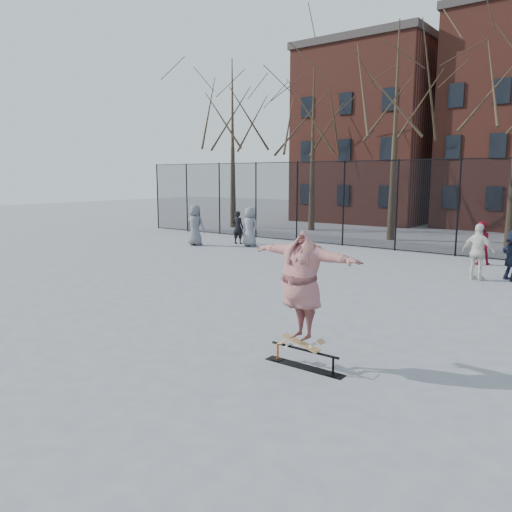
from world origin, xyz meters
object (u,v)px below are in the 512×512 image
Objects in this scene: bystander_grey at (195,225)px; bystander_white at (478,252)px; bystander_extra at (250,227)px; skateboard at (301,345)px; bystander_black at (238,227)px; skate_rail at (304,360)px; skater at (302,290)px; bystander_red at (480,243)px.

bystander_grey is 12.77m from bystander_white.
bystander_white is 10.61m from bystander_extra.
bystander_grey reaches higher than bystander_extra.
skateboard is 0.41× the size of bystander_grey.
skateboard is 15.79m from bystander_grey.
bystander_black is at bearing -139.44° from bystander_grey.
skateboard is at bearing 180.00° from skate_rail.
bystander_black is at bearing 133.81° from skate_rail.
bystander_black is (1.24, 1.68, -0.16)m from bystander_grey.
skater is at bearing 131.22° from bystander_extra.
skate_rail is 0.83× the size of bystander_extra.
skate_rail is 0.84× the size of bystander_white.
skateboard is 0.98m from skater.
bystander_extra reaches higher than skateboard.
bystander_red is 3.14m from bystander_white.
bystander_white is 0.98× the size of bystander_extra.
bystander_white reaches higher than skate_rail.
skateboard is 0.49× the size of bystander_black.
bystander_red reaches higher than skateboard.
bystander_white is at bearing 95.83° from skater.
bystander_red is (-0.29, 12.68, 0.68)m from skate_rail.
bystander_extra is at bearing 131.72° from skateboard.
skate_rail is at bearing 123.62° from bystander_black.
bystander_extra is (1.04, -0.38, 0.12)m from bystander_black.
skater is 1.43× the size of bystander_red.
bystander_red is 0.90× the size of bystander_white.
bystander_extra reaches higher than bystander_red.
bystander_grey is 1.05× the size of bystander_extra.
bystander_black is (-11.12, 11.59, 0.67)m from skate_rail.
skate_rail is at bearing 128.08° from bystander_grey.
skater reaches higher than bystander_white.
skater is 12.69m from bystander_red.
skateboard is 0.44× the size of bystander_white.
bystander_white is at bearing 160.11° from bystander_black.
bystander_grey is (-12.36, 9.91, 0.83)m from skate_rail.
skater is 9.64m from bystander_white.
bystander_white is (12.77, -0.29, -0.06)m from bystander_grey.
skateboard is at bearing 123.42° from bystander_black.
skate_rail is 15.10m from bystander_extra.
skater is 1.25× the size of bystander_extra.
bystander_red is (12.07, 2.77, -0.16)m from bystander_grey.
skateboard is 12.69m from bystander_red.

